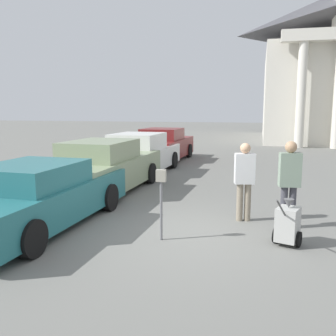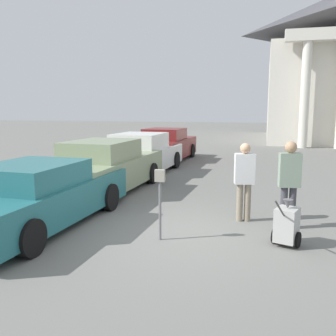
# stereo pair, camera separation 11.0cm
# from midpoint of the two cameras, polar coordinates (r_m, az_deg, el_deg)

# --- Properties ---
(ground_plane) EXTENTS (120.00, 120.00, 0.00)m
(ground_plane) POSITION_cam_midpoint_polar(r_m,az_deg,el_deg) (7.42, 1.94, -10.01)
(ground_plane) COLOR slate
(parked_car_teal) EXTENTS (2.12, 4.89, 1.34)m
(parked_car_teal) POSITION_cam_midpoint_polar(r_m,az_deg,el_deg) (8.17, -18.86, -4.11)
(parked_car_teal) COLOR #23666B
(parked_car_teal) RESTS_ON ground_plane
(parked_car_sage) EXTENTS (2.15, 5.23, 1.52)m
(parked_car_sage) POSITION_cam_midpoint_polar(r_m,az_deg,el_deg) (11.01, -9.42, -0.04)
(parked_car_sage) COLOR gray
(parked_car_sage) RESTS_ON ground_plane
(parked_car_white) EXTENTS (2.17, 4.96, 1.51)m
(parked_car_white) POSITION_cam_midpoint_polar(r_m,az_deg,el_deg) (14.11, -3.89, 1.99)
(parked_car_white) COLOR silver
(parked_car_white) RESTS_ON ground_plane
(parked_car_maroon) EXTENTS (2.15, 4.69, 1.51)m
(parked_car_maroon) POSITION_cam_midpoint_polar(r_m,az_deg,el_deg) (17.53, -0.16, 3.43)
(parked_car_maroon) COLOR maroon
(parked_car_maroon) RESTS_ON ground_plane
(parking_meter) EXTENTS (0.18, 0.09, 1.33)m
(parking_meter) POSITION_cam_midpoint_polar(r_m,az_deg,el_deg) (6.85, -0.78, -3.56)
(parking_meter) COLOR slate
(parking_meter) RESTS_ON ground_plane
(person_worker) EXTENTS (0.46, 0.31, 1.70)m
(person_worker) POSITION_cam_midpoint_polar(r_m,az_deg,el_deg) (8.18, 11.94, -1.38)
(person_worker) COLOR gray
(person_worker) RESTS_ON ground_plane
(person_supervisor) EXTENTS (0.45, 0.29, 1.79)m
(person_supervisor) POSITION_cam_midpoint_polar(r_m,az_deg,el_deg) (7.89, 18.38, -1.63)
(person_supervisor) COLOR #3F3F47
(person_supervisor) RESTS_ON ground_plane
(equipment_cart) EXTENTS (0.53, 1.00, 1.00)m
(equipment_cart) POSITION_cam_midpoint_polar(r_m,az_deg,el_deg) (7.05, 18.07, -8.19)
(equipment_cart) COLOR #B2B2AD
(equipment_cart) RESTS_ON ground_plane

